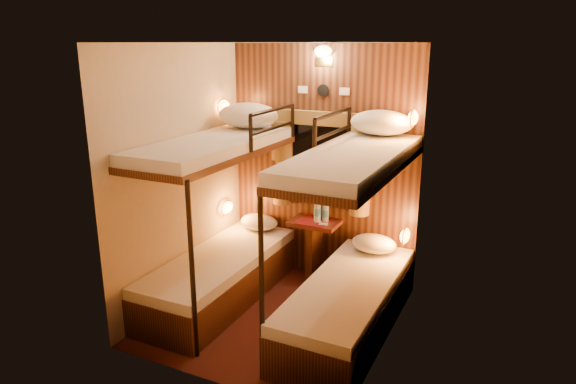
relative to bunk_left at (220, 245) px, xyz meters
The scene contains 22 objects.
floor 0.86m from the bunk_left, ahead, with size 2.10×2.10×0.00m, color #3E1411.
ceiling 1.95m from the bunk_left, ahead, with size 2.10×2.10×0.00m, color silver.
wall_back 1.34m from the bunk_left, 56.56° to the left, with size 2.40×2.40×0.00m, color #C6B293.
wall_front 1.44m from the bunk_left, 59.93° to the right, with size 2.40×2.40×0.00m, color #C6B293.
wall_left 0.74m from the bunk_left, 168.93° to the right, with size 2.40×2.40×0.00m, color #C6B293.
wall_right 1.77m from the bunk_left, ahead, with size 2.40×2.40×0.00m, color #C6B293.
back_panel 1.33m from the bunk_left, 56.16° to the left, with size 2.00×0.03×2.40m, color black.
bunk_left is the anchor object (origin of this frame).
bunk_right 1.30m from the bunk_left, ahead, with size 0.72×1.90×1.82m.
window 1.30m from the bunk_left, 55.30° to the left, with size 1.00×0.12×0.79m.
curtains 1.32m from the bunk_left, 54.32° to the left, with size 1.10×0.22×1.00m.
back_fixtures 2.03m from the bunk_left, 55.16° to the left, with size 0.54×0.09×0.48m.
reading_lamps 1.13m from the bunk_left, 44.25° to the left, with size 2.00×0.20×1.25m.
table 1.02m from the bunk_left, 50.33° to the left, with size 0.50×0.34×0.66m.
bottle_left 1.05m from the bunk_left, 49.20° to the left, with size 0.08×0.08×0.26m.
bottle_right 1.12m from the bunk_left, 46.97° to the left, with size 0.07×0.07×0.24m.
sachet_a 1.06m from the bunk_left, 43.30° to the left, with size 0.09×0.07×0.01m, color silver.
sachet_b 1.04m from the bunk_left, 47.77° to the left, with size 0.07×0.05×0.01m, color silver.
pillow_lower_left 0.78m from the bunk_left, 90.16° to the left, with size 0.42×0.30×0.17m, color white.
pillow_lower_right 1.48m from the bunk_left, 28.58° to the left, with size 0.44×0.31×0.17m, color white.
pillow_upper_left 1.30m from the bunk_left, 90.21° to the left, with size 0.63×0.45×0.25m, color white.
pillow_upper_right 1.89m from the bunk_left, 30.47° to the left, with size 0.58×0.41×0.23m, color white.
Camera 1 is at (1.91, -3.72, 2.39)m, focal length 32.00 mm.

